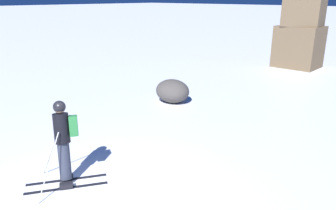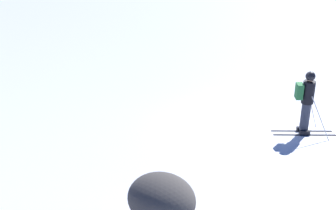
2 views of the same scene
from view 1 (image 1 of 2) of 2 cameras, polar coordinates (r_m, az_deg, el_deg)
ground_plane at (r=7.21m, az=-12.90°, el=-16.18°), size 300.00×300.00×0.00m
skier at (r=7.63m, az=-17.73°, el=-5.42°), size 1.51×1.75×1.91m
rock_pillar at (r=20.86m, az=22.34°, el=13.91°), size 2.41×2.12×6.86m
exposed_boulder_0 at (r=13.02m, az=0.78°, el=2.46°), size 1.41×1.20×0.92m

